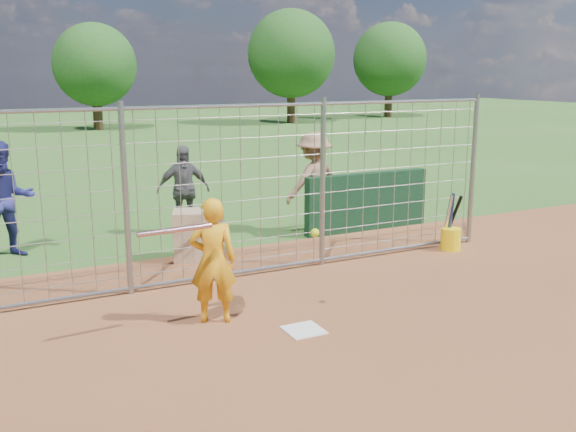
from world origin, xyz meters
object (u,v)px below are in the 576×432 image
bystander_b (183,190)px  bucket_with_bats (451,236)px  batter (213,261)px  bystander_a (5,200)px  bystander_c (314,182)px  equipment_bin (199,235)px

bystander_b → bucket_with_bats: bystander_b is taller
batter → bystander_a: bystander_a is taller
batter → bystander_c: (3.26, 3.40, 0.17)m
bucket_with_bats → bystander_b: bearing=139.7°
batter → bystander_a: size_ratio=0.81×
bystander_b → bystander_a: bearing=-168.5°
batter → bystander_c: 4.72m
equipment_bin → bucket_with_bats: size_ratio=0.82×
bystander_b → bystander_c: size_ratio=0.89×
bystander_b → bystander_c: (2.25, -0.92, 0.11)m
bystander_c → equipment_bin: bystander_c is taller
bystander_b → bucket_with_bats: bearing=-32.6°
batter → bucket_with_bats: batter is taller
bystander_a → equipment_bin: 3.16m
bystander_a → bystander_b: size_ratio=1.14×
batter → bystander_c: bystander_c is taller
batter → bystander_b: (1.02, 4.32, 0.06)m
batter → bucket_with_bats: (4.70, 1.20, -0.52)m
bystander_c → bucket_with_bats: bearing=111.6°
bystander_b → bucket_with_bats: (3.68, -3.12, -0.59)m
bystander_b → bystander_c: bearing=-14.7°
bystander_a → bystander_b: (3.03, 0.21, -0.12)m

